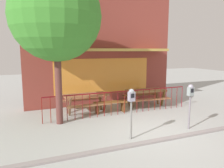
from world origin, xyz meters
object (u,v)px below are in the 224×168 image
object	(u,v)px
picnic_table_left	(86,98)
parking_meter_near	(190,95)
picnic_table_right	(146,93)
patio_bench	(110,104)
street_tree	(56,16)
parking_meter_far	(131,101)

from	to	relation	value
picnic_table_left	parking_meter_near	distance (m)	4.16
picnic_table_left	picnic_table_right	bearing A→B (deg)	-0.71
picnic_table_right	patio_bench	size ratio (longest dim) A/B	1.34
patio_bench	parking_meter_near	size ratio (longest dim) A/B	0.95
street_tree	picnic_table_left	bearing A→B (deg)	38.44
picnic_table_left	picnic_table_right	distance (m)	2.87
parking_meter_near	street_tree	world-z (taller)	street_tree
street_tree	patio_bench	bearing A→B (deg)	14.57
patio_bench	street_tree	size ratio (longest dim) A/B	0.27
patio_bench	parking_meter_far	world-z (taller)	parking_meter_far
patio_bench	parking_meter_far	xyz separation A→B (m)	(-0.48, -2.78, 0.80)
street_tree	parking_meter_near	bearing A→B (deg)	-29.62
parking_meter_far	picnic_table_right	bearing A→B (deg)	52.56
picnic_table_left	patio_bench	xyz separation A→B (m)	(0.93, -0.43, -0.26)
parking_meter_far	picnic_table_left	bearing A→B (deg)	97.93
picnic_table_left	parking_meter_far	world-z (taller)	parking_meter_far
parking_meter_near	picnic_table_right	bearing A→B (deg)	85.30
parking_meter_near	parking_meter_far	distance (m)	2.17
parking_meter_near	street_tree	distance (m)	5.12
picnic_table_right	parking_meter_near	xyz separation A→B (m)	(-0.26, -3.15, 0.54)
picnic_table_right	picnic_table_left	bearing A→B (deg)	179.29
street_tree	parking_meter_far	bearing A→B (deg)	-52.48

